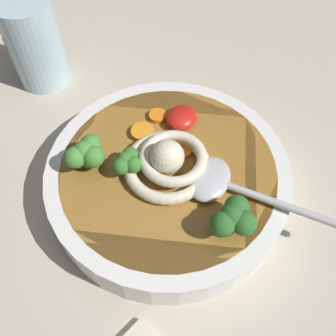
{
  "coord_description": "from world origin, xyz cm",
  "views": [
    {
      "loc": [
        -23.02,
        -15.5,
        43.67
      ],
      "look_at": [
        -2.15,
        -3.85,
        8.61
      ],
      "focal_mm": 40.43,
      "sensor_mm": 36.0,
      "label": 1
    }
  ],
  "objects_px": {
    "soup_spoon": "(222,183)",
    "drinking_glass": "(34,43)",
    "soup_bowl": "(168,179)",
    "noodle_pile": "(169,162)"
  },
  "relations": [
    {
      "from": "noodle_pile",
      "to": "soup_spoon",
      "type": "bearing_deg",
      "value": -84.07
    },
    {
      "from": "noodle_pile",
      "to": "drinking_glass",
      "type": "distance_m",
      "value": 0.27
    },
    {
      "from": "soup_spoon",
      "to": "drinking_glass",
      "type": "xyz_separation_m",
      "value": [
        0.08,
        0.32,
        0.01
      ]
    },
    {
      "from": "noodle_pile",
      "to": "drinking_glass",
      "type": "height_order",
      "value": "drinking_glass"
    },
    {
      "from": "soup_spoon",
      "to": "drinking_glass",
      "type": "bearing_deg",
      "value": 160.97
    },
    {
      "from": "soup_bowl",
      "to": "noodle_pile",
      "type": "relative_size",
      "value": 2.59
    },
    {
      "from": "soup_spoon",
      "to": "drinking_glass",
      "type": "relative_size",
      "value": 1.4
    },
    {
      "from": "soup_spoon",
      "to": "drinking_glass",
      "type": "height_order",
      "value": "drinking_glass"
    },
    {
      "from": "noodle_pile",
      "to": "drinking_glass",
      "type": "bearing_deg",
      "value": 72.19
    },
    {
      "from": "noodle_pile",
      "to": "soup_spoon",
      "type": "xyz_separation_m",
      "value": [
        0.01,
        -0.06,
        -0.01
      ]
    }
  ]
}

